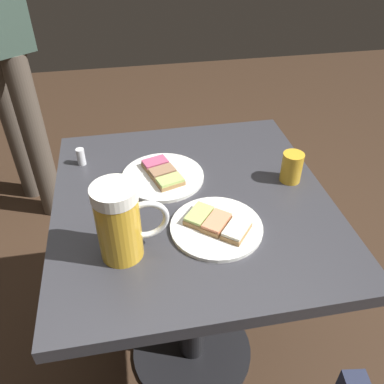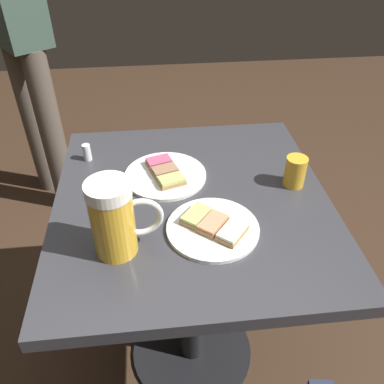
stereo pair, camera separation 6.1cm
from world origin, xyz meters
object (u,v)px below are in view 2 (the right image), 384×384
(beer_mug, at_px, (115,218))
(patron_standing, at_px, (13,15))
(salt_shaker, at_px, (87,152))
(plate_far, at_px, (213,227))
(beer_glass_small, at_px, (295,172))
(plate_near, at_px, (165,174))

(beer_mug, distance_m, patron_standing, 1.29)
(patron_standing, bearing_deg, salt_shaker, -11.77)
(salt_shaker, bearing_deg, beer_mug, -164.67)
(beer_mug, height_order, salt_shaker, beer_mug)
(plate_far, distance_m, patron_standing, 1.36)
(beer_mug, distance_m, salt_shaker, 0.41)
(salt_shaker, relative_size, patron_standing, 0.03)
(plate_far, distance_m, beer_mug, 0.24)
(plate_far, bearing_deg, beer_glass_small, -57.53)
(plate_far, xyz_separation_m, salt_shaker, (0.35, 0.33, 0.02))
(beer_mug, xyz_separation_m, beer_glass_small, (0.20, -0.47, -0.05))
(beer_glass_small, xyz_separation_m, salt_shaker, (0.19, 0.57, -0.02))
(beer_glass_small, distance_m, salt_shaker, 0.61)
(plate_far, xyz_separation_m, beer_glass_small, (0.16, -0.25, 0.03))
(beer_mug, bearing_deg, plate_far, -79.94)
(plate_far, height_order, salt_shaker, salt_shaker)
(beer_glass_small, relative_size, patron_standing, 0.05)
(patron_standing, bearing_deg, beer_glass_small, 7.57)
(patron_standing, bearing_deg, plate_near, -3.27)
(beer_glass_small, bearing_deg, plate_near, 78.06)
(plate_near, xyz_separation_m, beer_glass_small, (-0.07, -0.35, 0.03))
(plate_near, xyz_separation_m, plate_far, (-0.23, -0.10, 0.00))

